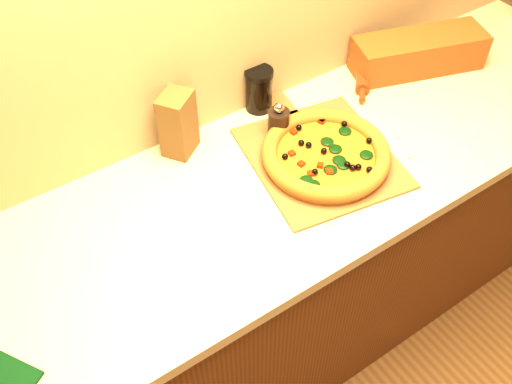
% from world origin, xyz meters
% --- Properties ---
extents(cabinet, '(2.80, 0.65, 0.86)m').
position_xyz_m(cabinet, '(0.00, 1.43, 0.43)').
color(cabinet, '#4C2710').
rests_on(cabinet, ground).
extents(countertop, '(2.84, 0.68, 0.04)m').
position_xyz_m(countertop, '(0.00, 1.43, 0.88)').
color(countertop, beige).
rests_on(countertop, cabinet).
extents(pizza_peel, '(0.47, 0.63, 0.01)m').
position_xyz_m(pizza_peel, '(0.24, 1.44, 0.90)').
color(pizza_peel, brown).
rests_on(pizza_peel, countertop).
extents(pizza, '(0.38, 0.38, 0.05)m').
position_xyz_m(pizza, '(0.24, 1.41, 0.93)').
color(pizza, '#AA672A').
rests_on(pizza, pizza_peel).
extents(pepper_grinder, '(0.07, 0.07, 0.13)m').
position_xyz_m(pepper_grinder, '(0.19, 1.58, 0.95)').
color(pepper_grinder, black).
rests_on(pepper_grinder, countertop).
extents(rolling_pin, '(0.25, 0.27, 0.05)m').
position_xyz_m(rolling_pin, '(0.62, 1.67, 0.92)').
color(rolling_pin, '#501F0D').
rests_on(rolling_pin, countertop).
extents(bread_bag, '(0.48, 0.28, 0.13)m').
position_xyz_m(bread_bag, '(0.80, 1.60, 0.96)').
color(bread_bag, brown).
rests_on(bread_bag, countertop).
extents(paper_bag, '(0.13, 0.12, 0.20)m').
position_xyz_m(paper_bag, '(-0.09, 1.69, 1.00)').
color(paper_bag, brown).
rests_on(paper_bag, countertop).
extents(dark_jar, '(0.09, 0.09, 0.15)m').
position_xyz_m(dark_jar, '(0.22, 1.73, 0.97)').
color(dark_jar, black).
rests_on(dark_jar, countertop).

